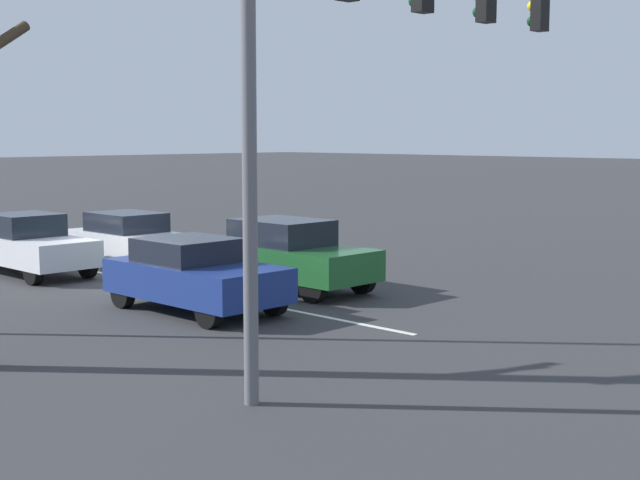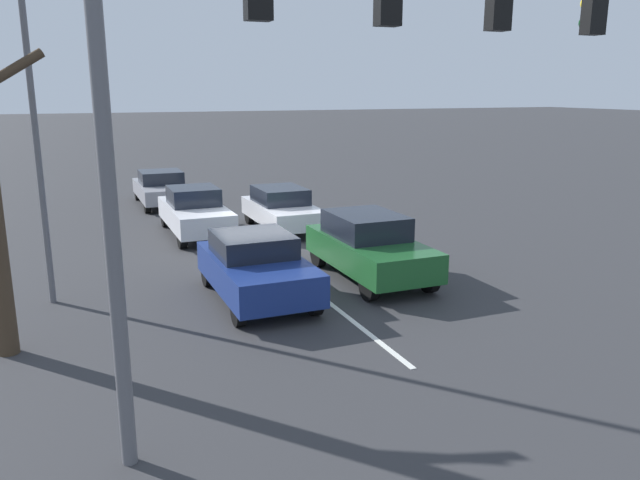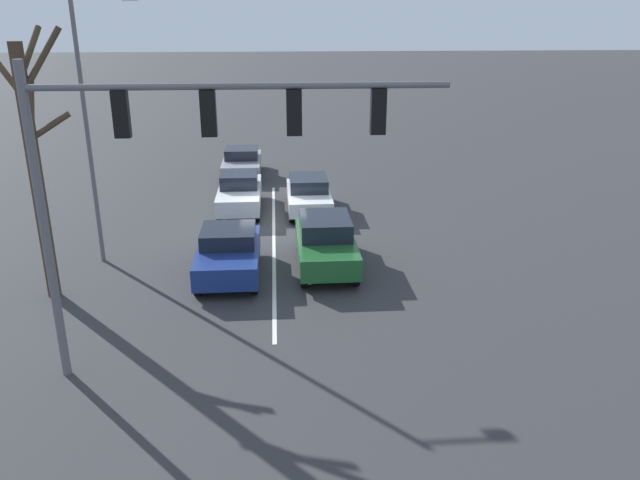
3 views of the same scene
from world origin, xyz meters
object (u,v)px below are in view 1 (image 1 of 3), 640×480
car_darkgreen_leftlane_front (288,254)px  car_navy_midlane_front (195,275)px  traffic_signal_gantry (392,26)px  car_white_leftlane_second (130,238)px  car_silver_midlane_second (27,244)px

car_darkgreen_leftlane_front → car_navy_midlane_front: size_ratio=1.07×
car_darkgreen_leftlane_front → traffic_signal_gantry: size_ratio=0.49×
car_navy_midlane_front → car_white_leftlane_second: car_navy_midlane_front is taller
car_silver_midlane_second → car_white_leftlane_second: bearing=172.8°
car_white_leftlane_second → traffic_signal_gantry: (3.46, 12.39, 4.53)m
car_navy_midlane_front → car_darkgreen_leftlane_front: bearing=-170.9°
car_darkgreen_leftlane_front → traffic_signal_gantry: (3.68, 6.16, 4.43)m
traffic_signal_gantry → car_navy_midlane_front: bearing=-95.3°
car_navy_midlane_front → car_silver_midlane_second: 7.11m
car_navy_midlane_front → car_silver_midlane_second: size_ratio=0.90×
car_silver_midlane_second → traffic_signal_gantry: (0.53, 12.76, 4.50)m
car_darkgreen_leftlane_front → car_white_leftlane_second: (0.22, -6.23, -0.10)m
traffic_signal_gantry → car_darkgreen_leftlane_front: bearing=-120.9°
car_white_leftlane_second → traffic_signal_gantry: size_ratio=0.47×
car_white_leftlane_second → car_navy_midlane_front: bearing=66.4°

